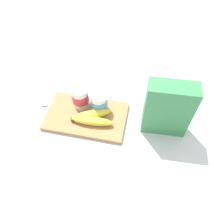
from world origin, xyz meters
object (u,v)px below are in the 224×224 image
at_px(banana_bunch, 92,118).
at_px(yogurt_cup_front, 80,97).
at_px(cereal_box, 168,109).
at_px(spoon, 39,102).
at_px(cutting_board, 86,116).
at_px(yogurt_cup_back, 99,102).

bearing_deg(banana_bunch, yogurt_cup_front, 132.50).
bearing_deg(cereal_box, spoon, 174.84).
bearing_deg(cutting_board, yogurt_cup_back, 44.22).
distance_m(cereal_box, banana_bunch, 0.30).
relative_size(cereal_box, yogurt_cup_front, 2.55).
bearing_deg(cutting_board, cereal_box, 2.24).
relative_size(cutting_board, cereal_box, 1.37).
bearing_deg(yogurt_cup_back, yogurt_cup_front, 175.04).
relative_size(cutting_board, spoon, 2.53).
height_order(cereal_box, banana_bunch, cereal_box).
distance_m(cereal_box, spoon, 0.57).
xyz_separation_m(cutting_board, yogurt_cup_back, (0.05, 0.05, 0.05)).
distance_m(yogurt_cup_back, spoon, 0.29).
xyz_separation_m(yogurt_cup_back, banana_bunch, (-0.02, -0.07, -0.02)).
bearing_deg(spoon, cutting_board, -8.30).
bearing_deg(yogurt_cup_front, banana_bunch, -47.50).
height_order(yogurt_cup_front, yogurt_cup_back, yogurt_cup_front).
distance_m(cutting_board, yogurt_cup_back, 0.08).
bearing_deg(cereal_box, yogurt_cup_back, 169.98).
relative_size(cereal_box, banana_bunch, 1.39).
relative_size(cutting_board, yogurt_cup_back, 3.88).
distance_m(cutting_board, spoon, 0.23).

